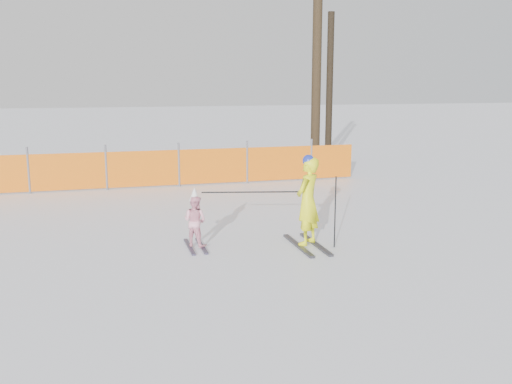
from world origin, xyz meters
TOP-DOWN VIEW (x-y plane):
  - ground at (0.00, 0.00)m, footprint 120.00×120.00m
  - adult at (0.89, 0.25)m, footprint 0.68×1.46m
  - child at (-1.08, 0.71)m, footprint 0.56×1.02m
  - ski_poles at (0.52, 0.29)m, footprint 2.31×0.65m
  - safety_fence at (-3.92, 6.87)m, footprint 17.34×0.06m
  - tree_trunks at (4.93, 9.87)m, footprint 1.19×1.27m

SIDE VIEW (x-z plane):
  - ground at x=0.00m, z-range 0.00..0.00m
  - child at x=-1.08m, z-range -0.05..1.05m
  - safety_fence at x=-3.92m, z-range -0.07..1.18m
  - adult at x=0.89m, z-range -0.01..1.67m
  - ski_poles at x=0.52m, z-range 0.21..1.51m
  - tree_trunks at x=4.93m, z-range -0.17..6.30m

